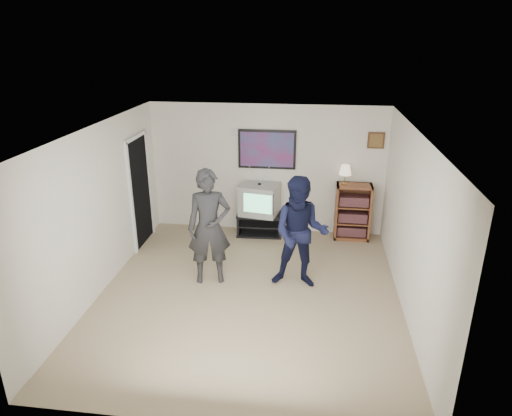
% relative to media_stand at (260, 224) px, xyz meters
% --- Properties ---
extents(room_shell, '(4.51, 5.00, 2.51)m').
position_rel_media_stand_xyz_m(room_shell, '(0.11, -1.88, 1.03)').
color(room_shell, '#897357').
rests_on(room_shell, ground).
extents(media_stand, '(0.89, 0.52, 0.44)m').
position_rel_media_stand_xyz_m(media_stand, '(0.00, 0.00, 0.00)').
color(media_stand, black).
rests_on(media_stand, room_shell).
extents(crt_television, '(0.79, 0.70, 0.59)m').
position_rel_media_stand_xyz_m(crt_television, '(-0.00, 0.00, 0.51)').
color(crt_television, '#A2A39D').
rests_on(crt_television, media_stand).
extents(bookshelf, '(0.66, 0.38, 1.08)m').
position_rel_media_stand_xyz_m(bookshelf, '(1.77, 0.05, 0.32)').
color(bookshelf, brown).
rests_on(bookshelf, room_shell).
extents(table_lamp, '(0.23, 0.23, 0.37)m').
position_rel_media_stand_xyz_m(table_lamp, '(1.58, 0.06, 1.05)').
color(table_lamp, beige).
rests_on(table_lamp, bookshelf).
extents(person_tall, '(0.76, 0.59, 1.84)m').
position_rel_media_stand_xyz_m(person_tall, '(-0.56, -1.86, 0.70)').
color(person_tall, '#242426').
rests_on(person_tall, room_shell).
extents(person_short, '(0.89, 0.71, 1.77)m').
position_rel_media_stand_xyz_m(person_short, '(0.84, -1.83, 0.67)').
color(person_short, black).
rests_on(person_short, room_shell).
extents(controller_left, '(0.09, 0.13, 0.04)m').
position_rel_media_stand_xyz_m(controller_left, '(-0.62, -1.64, 1.08)').
color(controller_left, white).
rests_on(controller_left, person_tall).
extents(controller_right, '(0.04, 0.13, 0.04)m').
position_rel_media_stand_xyz_m(controller_right, '(0.79, -1.64, 0.78)').
color(controller_right, white).
rests_on(controller_right, person_short).
extents(poster, '(1.10, 0.03, 0.75)m').
position_rel_media_stand_xyz_m(poster, '(0.11, 0.25, 1.43)').
color(poster, black).
rests_on(poster, room_shell).
extents(air_vent, '(0.28, 0.02, 0.14)m').
position_rel_media_stand_xyz_m(air_vent, '(-0.44, 0.25, 1.73)').
color(air_vent, white).
rests_on(air_vent, room_shell).
extents(small_picture, '(0.30, 0.03, 0.30)m').
position_rel_media_stand_xyz_m(small_picture, '(2.11, 0.25, 1.66)').
color(small_picture, '#452C16').
rests_on(small_picture, room_shell).
extents(doorway, '(0.03, 0.85, 2.00)m').
position_rel_media_stand_xyz_m(doorway, '(-2.13, -0.63, 0.78)').
color(doorway, black).
rests_on(doorway, room_shell).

